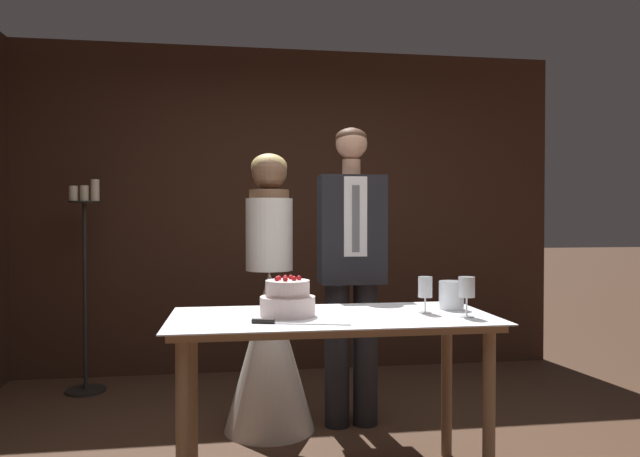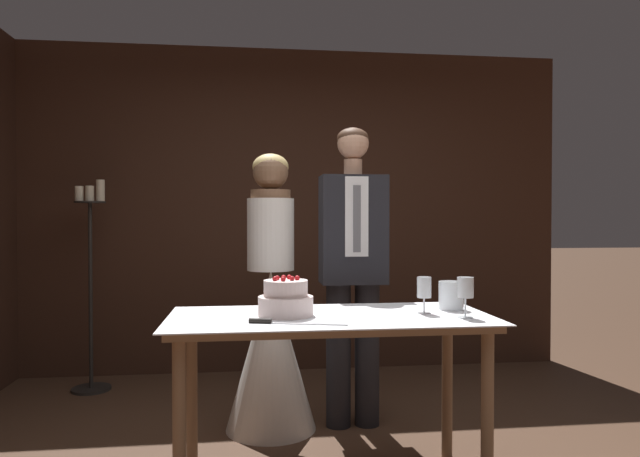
% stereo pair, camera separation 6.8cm
% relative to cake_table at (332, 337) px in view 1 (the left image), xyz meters
% --- Properties ---
extents(wall_back, '(4.58, 0.12, 2.67)m').
position_rel_cake_table_xyz_m(wall_back, '(-0.02, 2.15, 0.62)').
color(wall_back, '#382116').
rests_on(wall_back, ground_plane).
extents(cake_table, '(1.51, 0.69, 0.81)m').
position_rel_cake_table_xyz_m(cake_table, '(0.00, 0.00, 0.00)').
color(cake_table, '#8E6B4C').
rests_on(cake_table, ground_plane).
extents(tiered_cake, '(0.26, 0.26, 0.19)m').
position_rel_cake_table_xyz_m(tiered_cake, '(-0.21, 0.02, 0.18)').
color(tiered_cake, beige).
rests_on(tiered_cake, cake_table).
extents(cake_knife, '(0.42, 0.13, 0.02)m').
position_rel_cake_table_xyz_m(cake_knife, '(-0.25, -0.18, 0.11)').
color(cake_knife, silver).
rests_on(cake_knife, cake_table).
extents(wine_glass_near, '(0.08, 0.08, 0.19)m').
position_rel_cake_table_xyz_m(wine_glass_near, '(0.61, -0.14, 0.24)').
color(wine_glass_near, silver).
rests_on(wine_glass_near, cake_table).
extents(wine_glass_middle, '(0.07, 0.07, 0.18)m').
position_rel_cake_table_xyz_m(wine_glass_middle, '(0.45, -0.00, 0.22)').
color(wine_glass_middle, silver).
rests_on(wine_glass_middle, cake_table).
extents(hurricane_candle, '(0.12, 0.12, 0.14)m').
position_rel_cake_table_xyz_m(hurricane_candle, '(0.62, 0.09, 0.17)').
color(hurricane_candle, silver).
rests_on(hurricane_candle, cake_table).
extents(bride, '(0.54, 0.54, 1.65)m').
position_rel_cake_table_xyz_m(bride, '(-0.25, 0.77, -0.10)').
color(bride, white).
rests_on(bride, ground_plane).
extents(groom, '(0.39, 0.25, 1.82)m').
position_rel_cake_table_xyz_m(groom, '(0.25, 0.77, 0.29)').
color(groom, black).
rests_on(groom, ground_plane).
extents(candle_stand, '(0.28, 0.28, 1.55)m').
position_rel_cake_table_xyz_m(candle_stand, '(-1.53, 1.70, 0.07)').
color(candle_stand, black).
rests_on(candle_stand, ground_plane).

